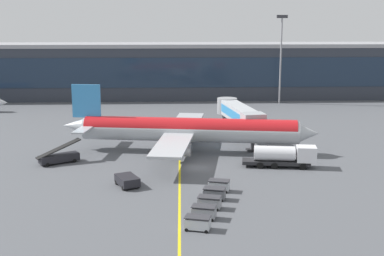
{
  "coord_description": "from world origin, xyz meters",
  "views": [
    {
      "loc": [
        -3.73,
        -74.09,
        21.45
      ],
      "look_at": [
        -0.33,
        7.11,
        4.5
      ],
      "focal_mm": 48.4,
      "sensor_mm": 36.0,
      "label": 1
    }
  ],
  "objects_px": {
    "belt_loader": "(59,157)",
    "pushback_tug": "(127,180)",
    "main_airliner": "(188,130)",
    "baggage_cart_4": "(219,185)",
    "baggage_cart_2": "(209,202)",
    "baggage_cart_0": "(198,223)",
    "fuel_tanker": "(284,156)",
    "baggage_cart_1": "(204,212)",
    "baggage_cart_3": "(214,193)"
  },
  "relations": [
    {
      "from": "main_airliner",
      "to": "baggage_cart_1",
      "type": "relative_size",
      "value": 14.35
    },
    {
      "from": "fuel_tanker",
      "to": "baggage_cart_1",
      "type": "distance_m",
      "value": 23.9
    },
    {
      "from": "baggage_cart_2",
      "to": "baggage_cart_4",
      "type": "distance_m",
      "value": 6.4
    },
    {
      "from": "baggage_cart_2",
      "to": "baggage_cart_4",
      "type": "relative_size",
      "value": 1.0
    },
    {
      "from": "baggage_cart_3",
      "to": "belt_loader",
      "type": "bearing_deg",
      "value": 142.32
    },
    {
      "from": "pushback_tug",
      "to": "baggage_cart_3",
      "type": "distance_m",
      "value": 12.3
    },
    {
      "from": "belt_loader",
      "to": "baggage_cart_3",
      "type": "relative_size",
      "value": 2.23
    },
    {
      "from": "fuel_tanker",
      "to": "baggage_cart_2",
      "type": "distance_m",
      "value": 20.89
    },
    {
      "from": "main_airliner",
      "to": "baggage_cart_4",
      "type": "xyz_separation_m",
      "value": [
        3.31,
        -20.26,
        -3.02
      ]
    },
    {
      "from": "baggage_cart_0",
      "to": "pushback_tug",
      "type": "bearing_deg",
      "value": 119.94
    },
    {
      "from": "baggage_cart_3",
      "to": "baggage_cart_0",
      "type": "bearing_deg",
      "value": -105.24
    },
    {
      "from": "baggage_cart_3",
      "to": "baggage_cart_1",
      "type": "bearing_deg",
      "value": -105.24
    },
    {
      "from": "baggage_cart_1",
      "to": "baggage_cart_3",
      "type": "distance_m",
      "value": 6.4
    },
    {
      "from": "fuel_tanker",
      "to": "belt_loader",
      "type": "bearing_deg",
      "value": 174.0
    },
    {
      "from": "fuel_tanker",
      "to": "belt_loader",
      "type": "distance_m",
      "value": 34.11
    },
    {
      "from": "baggage_cart_0",
      "to": "baggage_cart_2",
      "type": "distance_m",
      "value": 6.4
    },
    {
      "from": "baggage_cart_0",
      "to": "baggage_cart_1",
      "type": "xyz_separation_m",
      "value": [
        0.84,
        3.09,
        0.0
      ]
    },
    {
      "from": "baggage_cart_0",
      "to": "baggage_cart_4",
      "type": "relative_size",
      "value": 1.0
    },
    {
      "from": "fuel_tanker",
      "to": "baggage_cart_0",
      "type": "relative_size",
      "value": 3.73
    },
    {
      "from": "pushback_tug",
      "to": "baggage_cart_0",
      "type": "height_order",
      "value": "baggage_cart_0"
    },
    {
      "from": "baggage_cart_1",
      "to": "baggage_cart_4",
      "type": "height_order",
      "value": "same"
    },
    {
      "from": "main_airliner",
      "to": "baggage_cart_2",
      "type": "relative_size",
      "value": 14.35
    },
    {
      "from": "fuel_tanker",
      "to": "baggage_cart_0",
      "type": "bearing_deg",
      "value": -121.47
    },
    {
      "from": "baggage_cart_0",
      "to": "baggage_cart_4",
      "type": "distance_m",
      "value": 12.8
    },
    {
      "from": "main_airliner",
      "to": "baggage_cart_3",
      "type": "xyz_separation_m",
      "value": [
        2.47,
        -23.35,
        -3.02
      ]
    },
    {
      "from": "fuel_tanker",
      "to": "baggage_cart_4",
      "type": "bearing_deg",
      "value": -135.2
    },
    {
      "from": "belt_loader",
      "to": "baggage_cart_1",
      "type": "bearing_deg",
      "value": -48.58
    },
    {
      "from": "main_airliner",
      "to": "belt_loader",
      "type": "relative_size",
      "value": 6.43
    },
    {
      "from": "pushback_tug",
      "to": "baggage_cart_2",
      "type": "relative_size",
      "value": 1.49
    },
    {
      "from": "fuel_tanker",
      "to": "baggage_cart_3",
      "type": "bearing_deg",
      "value": -130.08
    },
    {
      "from": "pushback_tug",
      "to": "fuel_tanker",
      "type": "bearing_deg",
      "value": 20.06
    },
    {
      "from": "baggage_cart_4",
      "to": "baggage_cart_0",
      "type": "bearing_deg",
      "value": -105.24
    },
    {
      "from": "baggage_cart_3",
      "to": "main_airliner",
      "type": "bearing_deg",
      "value": 96.03
    },
    {
      "from": "belt_loader",
      "to": "pushback_tug",
      "type": "xyz_separation_m",
      "value": [
        11.36,
        -11.8,
        -0.14
      ]
    },
    {
      "from": "baggage_cart_1",
      "to": "baggage_cart_2",
      "type": "distance_m",
      "value": 3.2
    },
    {
      "from": "baggage_cart_2",
      "to": "baggage_cart_0",
      "type": "bearing_deg",
      "value": -105.24
    },
    {
      "from": "main_airliner",
      "to": "baggage_cart_4",
      "type": "bearing_deg",
      "value": -80.73
    },
    {
      "from": "baggage_cart_3",
      "to": "baggage_cart_2",
      "type": "bearing_deg",
      "value": -105.24
    },
    {
      "from": "pushback_tug",
      "to": "baggage_cart_4",
      "type": "height_order",
      "value": "baggage_cart_4"
    },
    {
      "from": "baggage_cart_2",
      "to": "belt_loader",
      "type": "bearing_deg",
      "value": 136.6
    },
    {
      "from": "baggage_cart_0",
      "to": "main_airliner",
      "type": "bearing_deg",
      "value": 89.9
    },
    {
      "from": "belt_loader",
      "to": "baggage_cart_2",
      "type": "bearing_deg",
      "value": -43.4
    },
    {
      "from": "baggage_cart_1",
      "to": "main_airliner",
      "type": "bearing_deg",
      "value": 91.52
    },
    {
      "from": "main_airliner",
      "to": "fuel_tanker",
      "type": "bearing_deg",
      "value": -34.51
    },
    {
      "from": "belt_loader",
      "to": "pushback_tug",
      "type": "height_order",
      "value": "belt_loader"
    },
    {
      "from": "pushback_tug",
      "to": "baggage_cart_0",
      "type": "bearing_deg",
      "value": -60.06
    },
    {
      "from": "main_airliner",
      "to": "baggage_cart_1",
      "type": "distance_m",
      "value": 29.69
    },
    {
      "from": "main_airliner",
      "to": "fuel_tanker",
      "type": "height_order",
      "value": "main_airliner"
    },
    {
      "from": "baggage_cart_0",
      "to": "baggage_cart_3",
      "type": "bearing_deg",
      "value": 74.76
    },
    {
      "from": "fuel_tanker",
      "to": "baggage_cart_0",
      "type": "xyz_separation_m",
      "value": [
        -14.06,
        -22.98,
        -0.96
      ]
    }
  ]
}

